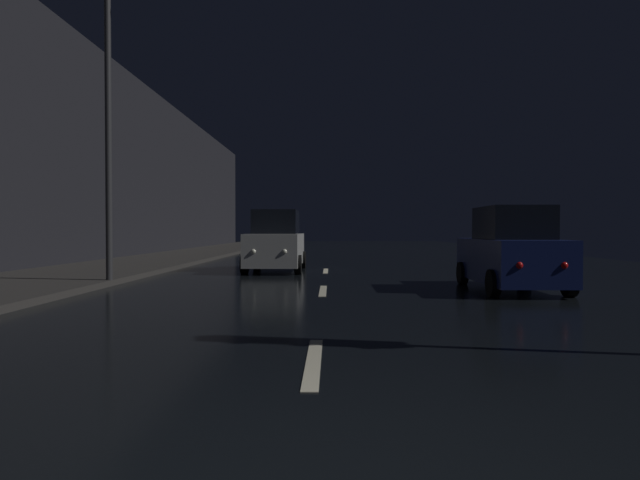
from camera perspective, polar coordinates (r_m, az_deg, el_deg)
ground at (r=27.23m, az=0.80°, el=-1.93°), size 27.42×84.00×0.02m
sidewalk_left at (r=28.29m, az=-14.60°, el=-1.68°), size 4.40×84.00×0.15m
building_facade_left at (r=26.03m, az=-22.35°, el=7.99°), size 0.80×63.00×9.17m
lane_centerline at (r=12.21m, az=0.30°, el=-5.53°), size 0.16×14.87×0.01m
streetlamp_overhead at (r=14.86m, az=-20.04°, el=16.01°), size 1.70×0.44×8.06m
car_approaching_headlights at (r=18.57m, az=-4.71°, el=-0.34°), size 1.92×4.16×2.09m
car_parked_right_near at (r=13.36m, az=19.62°, el=-1.21°), size 1.79×3.88×1.95m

